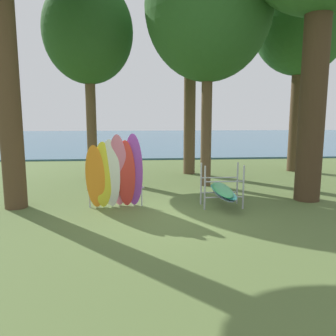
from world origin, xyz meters
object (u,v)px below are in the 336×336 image
(tree_deep_back, at_px, (191,14))
(leaning_board_pile, at_px, (115,174))
(tree_far_right_back, at_px, (301,19))
(tree_far_left_back, at_px, (88,33))
(tree_mid_behind, at_px, (208,7))
(board_storage_rack, at_px, (223,191))

(tree_deep_back, relative_size, leaning_board_pile, 4.11)
(tree_far_right_back, distance_m, leaning_board_pile, 11.58)
(leaning_board_pile, bearing_deg, tree_far_left_back, 104.61)
(tree_mid_behind, height_order, board_storage_rack, tree_mid_behind)
(tree_far_right_back, bearing_deg, tree_far_left_back, -174.10)
(tree_mid_behind, bearing_deg, tree_far_right_back, 31.41)
(tree_deep_back, distance_m, leaning_board_pile, 8.69)
(tree_deep_back, bearing_deg, tree_far_right_back, 3.51)
(tree_deep_back, relative_size, board_storage_rack, 4.17)
(leaning_board_pile, bearing_deg, tree_deep_back, 62.89)
(tree_far_left_back, relative_size, leaning_board_pile, 3.70)
(tree_far_left_back, height_order, tree_far_right_back, tree_far_right_back)
(tree_mid_behind, distance_m, leaning_board_pile, 6.94)
(tree_far_left_back, bearing_deg, board_storage_rack, -48.70)
(tree_mid_behind, relative_size, tree_far_right_back, 0.95)
(tree_far_left_back, height_order, board_storage_rack, tree_far_left_back)
(tree_mid_behind, xyz_separation_m, tree_far_left_back, (-4.47, 1.98, -0.49))
(tree_mid_behind, relative_size, tree_far_left_back, 1.12)
(board_storage_rack, bearing_deg, tree_far_left_back, 131.30)
(tree_far_left_back, xyz_separation_m, tree_deep_back, (4.23, 0.65, 1.01))
(tree_mid_behind, distance_m, tree_far_right_back, 5.66)
(tree_mid_behind, bearing_deg, board_storage_rack, -91.57)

